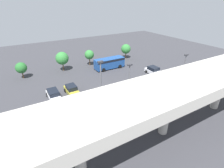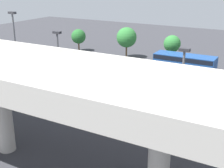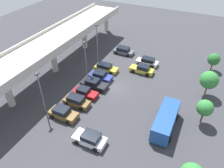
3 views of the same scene
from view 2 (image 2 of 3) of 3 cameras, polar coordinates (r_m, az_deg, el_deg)
The scene contains 16 objects.
ground_plane at distance 32.83m, azimuth -1.70°, elevation -1.69°, with size 96.80×96.80×0.00m, color #38383D.
parked_car_1 at distance 25.49m, azimuth 13.23°, elevation -6.63°, with size 2.18×4.39×1.73m.
parked_car_2 at distance 26.69m, azimuth 6.82°, elevation -5.03°, with size 2.03×4.36×1.66m.
parked_car_3 at distance 27.72m, azimuth 1.83°, elevation -4.23°, with size 2.02×4.32×1.47m.
parked_car_4 at distance 29.13m, azimuth -2.76°, elevation -2.92°, with size 2.24×4.88×1.61m.
parked_car_5 at distance 30.48m, azimuth -7.06°, elevation -2.02°, with size 2.19×4.34×1.58m.
parked_car_6 at distance 32.01m, azimuth -12.09°, elevation -1.31°, with size 2.08×4.66×1.48m.
parked_car_7 at distance 38.38m, azimuth -8.27°, elevation 2.42°, with size 2.04×4.63×1.65m.
parked_car_8 at distance 40.40m, azimuth -11.96°, elevation 3.05°, with size 2.03×4.45×1.59m.
shuttle_bus at distance 39.37m, azimuth 13.12°, elevation 3.72°, with size 7.41×2.75×2.57m.
lamp_post_near_aisle at distance 29.94m, azimuth -17.12°, elevation 5.55°, with size 0.70×0.35×8.72m.
lamp_post_mid_lot at distance 21.39m, azimuth 12.57°, elevation -1.40°, with size 0.70×0.35×7.31m.
lamp_post_by_overpass at distance 27.10m, azimuth -9.68°, elevation 3.22°, with size 0.70×0.35×7.37m.
tree_front_centre at distance 44.24m, azimuth 10.94°, elevation 7.22°, with size 2.36×2.36×3.99m.
tree_front_right at distance 46.65m, azimuth 2.68°, elevation 8.50°, with size 2.98×2.98×4.57m.
tree_front_far_right at distance 51.41m, azimuth -6.14°, elevation 8.64°, with size 2.35×2.35×3.58m.
Camera 2 is at (-16.02, 26.17, 11.66)m, focal length 50.00 mm.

